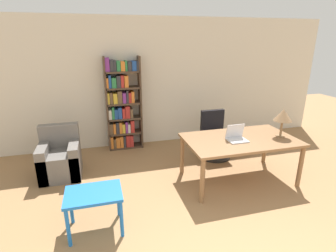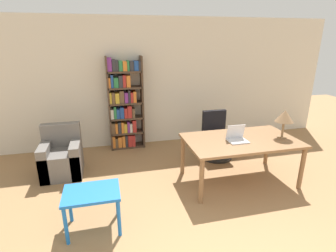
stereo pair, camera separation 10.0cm
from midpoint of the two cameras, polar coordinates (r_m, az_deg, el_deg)
The scene contains 8 objects.
wall_back at distance 5.76m, azimuth -3.10°, elevation 9.39°, with size 8.00×0.06×2.70m.
desk at distance 4.38m, azimuth 14.77°, elevation -3.61°, with size 1.77×1.04×0.74m.
laptop at distance 4.25m, azimuth 14.01°, elevation -2.32°, with size 0.30×0.24×0.25m.
table_lamp at distance 4.55m, azimuth 23.20°, elevation 2.06°, with size 0.29×0.29×0.46m.
office_chair at distance 5.28m, azimuth 9.56°, elevation -2.44°, with size 0.60×0.60×0.92m.
side_table_blue at distance 3.38m, azimuth -16.69°, elevation -14.88°, with size 0.66×0.48×0.53m.
armchair at distance 4.90m, azimuth -22.89°, elevation -6.66°, with size 0.65×0.68×0.85m.
bookshelf at distance 5.54m, azimuth -10.52°, elevation 4.44°, with size 0.72×0.28×1.93m.
Camera 1 is at (-1.25, -1.01, 2.26)m, focal length 28.00 mm.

